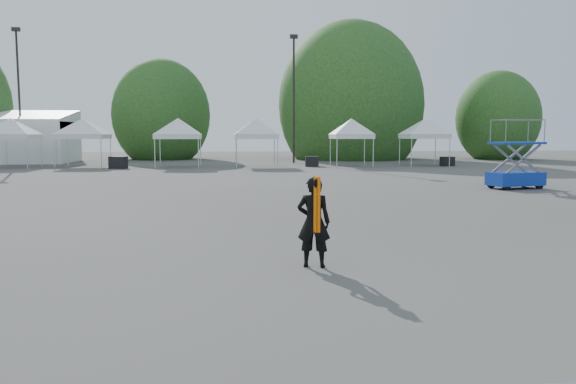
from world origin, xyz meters
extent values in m
plane|color=#474442|center=(0.00, 0.00, 0.00)|extent=(120.00, 120.00, 0.00)
cylinder|color=black|center=(-18.00, 34.00, 5.00)|extent=(0.16, 0.16, 10.00)
cube|color=black|center=(-18.00, 34.00, 10.15)|extent=(0.60, 0.25, 0.30)
cylinder|color=black|center=(3.00, 32.00, 4.75)|extent=(0.16, 0.16, 9.50)
cube|color=black|center=(3.00, 32.00, 9.65)|extent=(0.60, 0.25, 0.30)
cylinder|color=#382314|center=(-8.00, 40.00, 1.14)|extent=(0.36, 0.36, 2.27)
ellipsoid|color=#1C4818|center=(-8.00, 40.00, 3.94)|extent=(4.16, 4.16, 4.78)
cylinder|color=#382314|center=(9.00, 39.00, 1.40)|extent=(0.36, 0.36, 2.80)
ellipsoid|color=#1C4818|center=(9.00, 39.00, 4.85)|extent=(5.12, 5.12, 5.89)
cylinder|color=#382314|center=(22.00, 37.00, 1.05)|extent=(0.36, 0.36, 2.10)
ellipsoid|color=#1C4818|center=(22.00, 37.00, 3.64)|extent=(3.84, 3.84, 4.42)
cylinder|color=silver|center=(-15.20, 26.94, 1.00)|extent=(0.06, 0.06, 2.00)
cylinder|color=silver|center=(-15.20, 29.82, 1.00)|extent=(0.06, 0.06, 2.00)
cube|color=white|center=(-16.64, 28.38, 2.08)|extent=(3.08, 3.08, 0.30)
pyramid|color=white|center=(-16.64, 28.38, 3.33)|extent=(4.36, 4.36, 1.10)
cylinder|color=silver|center=(-13.56, 27.23, 1.00)|extent=(0.06, 0.06, 2.00)
cylinder|color=silver|center=(-10.53, 27.23, 1.00)|extent=(0.06, 0.06, 2.00)
cylinder|color=silver|center=(-13.56, 30.26, 1.00)|extent=(0.06, 0.06, 2.00)
cylinder|color=silver|center=(-10.53, 30.26, 1.00)|extent=(0.06, 0.06, 2.00)
cube|color=white|center=(-12.05, 28.75, 2.08)|extent=(3.23, 3.23, 0.30)
pyramid|color=white|center=(-12.05, 28.75, 3.33)|extent=(4.57, 4.57, 1.10)
cylinder|color=silver|center=(-6.83, 25.90, 1.00)|extent=(0.06, 0.06, 2.00)
cylinder|color=silver|center=(-4.02, 25.90, 1.00)|extent=(0.06, 0.06, 2.00)
cylinder|color=silver|center=(-6.83, 28.71, 1.00)|extent=(0.06, 0.06, 2.00)
cylinder|color=silver|center=(-4.02, 28.71, 1.00)|extent=(0.06, 0.06, 2.00)
cube|color=white|center=(-5.42, 27.31, 2.08)|extent=(3.02, 3.02, 0.30)
pyramid|color=white|center=(-5.42, 27.31, 3.33)|extent=(4.27, 4.27, 1.10)
cylinder|color=silver|center=(-1.51, 25.99, 1.00)|extent=(0.06, 0.06, 2.00)
cylinder|color=silver|center=(1.23, 25.99, 1.00)|extent=(0.06, 0.06, 2.00)
cylinder|color=silver|center=(-1.51, 28.74, 1.00)|extent=(0.06, 0.06, 2.00)
cylinder|color=silver|center=(1.23, 28.74, 1.00)|extent=(0.06, 0.06, 2.00)
cube|color=white|center=(-0.14, 27.36, 2.08)|extent=(2.94, 2.94, 0.30)
pyramid|color=white|center=(-0.14, 27.36, 3.33)|extent=(4.16, 4.16, 1.10)
cylinder|color=silver|center=(5.25, 25.93, 1.00)|extent=(0.06, 0.06, 2.00)
cylinder|color=silver|center=(7.76, 25.93, 1.00)|extent=(0.06, 0.06, 2.00)
cylinder|color=silver|center=(5.25, 28.44, 1.00)|extent=(0.06, 0.06, 2.00)
cylinder|color=silver|center=(7.76, 28.44, 1.00)|extent=(0.06, 0.06, 2.00)
cube|color=white|center=(6.50, 27.19, 2.08)|extent=(2.71, 2.71, 0.30)
pyramid|color=white|center=(6.50, 27.19, 3.33)|extent=(3.83, 3.83, 1.10)
cylinder|color=silver|center=(10.50, 26.13, 1.00)|extent=(0.06, 0.06, 2.00)
cylinder|color=silver|center=(13.23, 26.13, 1.00)|extent=(0.06, 0.06, 2.00)
cylinder|color=silver|center=(10.50, 28.86, 1.00)|extent=(0.06, 0.06, 2.00)
cylinder|color=silver|center=(13.23, 28.86, 1.00)|extent=(0.06, 0.06, 2.00)
cube|color=white|center=(11.86, 27.50, 2.08)|extent=(2.93, 2.93, 0.30)
pyramid|color=white|center=(11.86, 27.50, 3.33)|extent=(4.14, 4.14, 1.10)
imported|color=black|center=(-0.56, -2.00, 0.79)|extent=(0.65, 0.50, 1.58)
cube|color=#FF6705|center=(-0.56, -2.16, 1.10)|extent=(0.13, 0.02, 0.95)
cube|color=#0B2597|center=(9.92, 10.82, 0.42)|extent=(2.42, 1.59, 0.56)
cube|color=#0B2597|center=(9.92, 10.82, 1.90)|extent=(2.32, 1.52, 0.09)
cylinder|color=black|center=(9.21, 10.18, 0.17)|extent=(0.36, 0.21, 0.33)
cylinder|color=black|center=(10.84, 10.56, 0.17)|extent=(0.36, 0.21, 0.33)
cylinder|color=black|center=(9.00, 11.09, 0.17)|extent=(0.36, 0.21, 0.33)
cylinder|color=black|center=(10.63, 11.46, 0.17)|extent=(0.36, 0.21, 0.33)
cube|color=black|center=(-9.24, 26.20, 0.40)|extent=(1.17, 0.99, 0.80)
cube|color=black|center=(3.73, 27.23, 0.35)|extent=(0.97, 0.79, 0.71)
cube|color=black|center=(13.31, 26.71, 0.33)|extent=(1.00, 0.87, 0.66)
camera|label=1|loc=(-1.99, -11.46, 2.31)|focal=35.00mm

